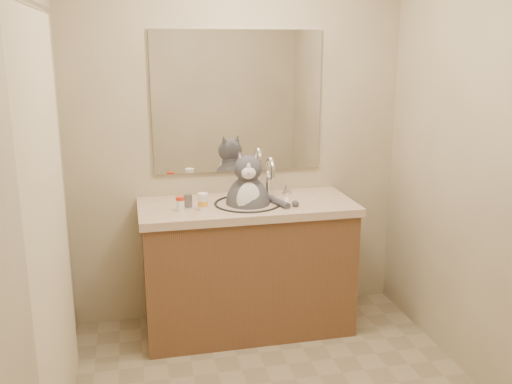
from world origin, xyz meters
TOP-DOWN VIEW (x-y plane):
  - room at (0.00, 0.00)m, footprint 2.22×2.52m
  - vanity at (0.00, 0.96)m, footprint 1.34×0.59m
  - mirror at (0.00, 1.24)m, footprint 1.10×0.02m
  - shower_curtain at (-1.05, 0.10)m, footprint 0.02×1.30m
  - cat at (0.00, 0.95)m, footprint 0.39×0.36m
  - pill_bottle_redcap at (-0.42, 0.88)m, footprint 0.06×0.06m
  - pill_bottle_orange at (-0.29, 0.87)m, footprint 0.07×0.07m
  - grey_canister at (-0.37, 0.95)m, footprint 0.06×0.06m

SIDE VIEW (x-z plane):
  - vanity at x=0.00m, z-range -0.12..1.00m
  - cat at x=0.00m, z-range 0.59..1.14m
  - grey_canister at x=-0.37m, z-range 0.85..0.93m
  - pill_bottle_redcap at x=-0.42m, z-range 0.85..0.94m
  - pill_bottle_orange at x=-0.29m, z-range 0.85..0.95m
  - shower_curtain at x=-1.05m, z-range 0.06..2.00m
  - room at x=0.00m, z-range -0.01..2.41m
  - mirror at x=0.00m, z-range 1.00..1.90m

